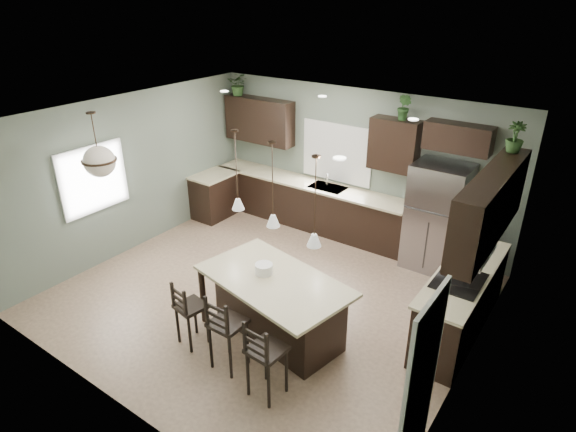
# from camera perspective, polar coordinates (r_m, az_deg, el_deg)

# --- Properties ---
(ground) EXTENTS (6.00, 6.00, 0.00)m
(ground) POSITION_cam_1_polar(r_m,az_deg,el_deg) (7.71, -2.35, -9.30)
(ground) COLOR #9E8466
(ground) RESTS_ON ground
(pantry_door) EXTENTS (0.04, 0.82, 2.04)m
(pantry_door) POSITION_cam_1_polar(r_m,az_deg,el_deg) (4.90, 15.35, -19.04)
(pantry_door) COLOR white
(pantry_door) RESTS_ON ground
(window_back) EXTENTS (1.35, 0.02, 1.00)m
(window_back) POSITION_cam_1_polar(r_m,az_deg,el_deg) (9.29, 5.83, 7.49)
(window_back) COLOR white
(window_back) RESTS_ON room_shell
(window_left) EXTENTS (0.02, 1.10, 1.00)m
(window_left) POSITION_cam_1_polar(r_m,az_deg,el_deg) (8.55, -22.14, 4.10)
(window_left) COLOR white
(window_left) RESTS_ON room_shell
(left_return_cabs) EXTENTS (0.60, 0.90, 0.90)m
(left_return_cabs) POSITION_cam_1_polar(r_m,az_deg,el_deg) (10.19, -8.70, 2.38)
(left_return_cabs) COLOR black
(left_return_cabs) RESTS_ON ground
(left_return_countertop) EXTENTS (0.66, 0.96, 0.04)m
(left_return_countertop) POSITION_cam_1_polar(r_m,az_deg,el_deg) (10.01, -8.79, 4.83)
(left_return_countertop) COLOR beige
(left_return_countertop) RESTS_ON left_return_cabs
(back_lower_cabs) EXTENTS (4.20, 0.60, 0.90)m
(back_lower_cabs) POSITION_cam_1_polar(r_m,az_deg,el_deg) (9.67, 2.40, 1.36)
(back_lower_cabs) COLOR black
(back_lower_cabs) RESTS_ON ground
(back_countertop) EXTENTS (4.20, 0.66, 0.04)m
(back_countertop) POSITION_cam_1_polar(r_m,az_deg,el_deg) (9.47, 2.38, 3.91)
(back_countertop) COLOR beige
(back_countertop) RESTS_ON back_lower_cabs
(sink_inset) EXTENTS (0.70, 0.45, 0.01)m
(sink_inset) POSITION_cam_1_polar(r_m,az_deg,el_deg) (9.25, 4.72, 3.40)
(sink_inset) COLOR gray
(sink_inset) RESTS_ON back_countertop
(faucet) EXTENTS (0.02, 0.02, 0.28)m
(faucet) POSITION_cam_1_polar(r_m,az_deg,el_deg) (9.17, 4.66, 4.19)
(faucet) COLOR silver
(faucet) RESTS_ON back_countertop
(back_upper_left) EXTENTS (1.55, 0.34, 0.90)m
(back_upper_left) POSITION_cam_1_polar(r_m,az_deg,el_deg) (10.00, -3.41, 11.25)
(back_upper_left) COLOR black
(back_upper_left) RESTS_ON room_shell
(back_upper_right) EXTENTS (0.85, 0.34, 0.90)m
(back_upper_right) POSITION_cam_1_polar(r_m,az_deg,el_deg) (8.54, 12.49, 8.23)
(back_upper_right) COLOR black
(back_upper_right) RESTS_ON room_shell
(fridge_header) EXTENTS (1.05, 0.34, 0.45)m
(fridge_header) POSITION_cam_1_polar(r_m,az_deg,el_deg) (8.14, 19.52, 8.73)
(fridge_header) COLOR black
(fridge_header) RESTS_ON room_shell
(right_lower_cabs) EXTENTS (0.60, 2.35, 0.90)m
(right_lower_cabs) POSITION_cam_1_polar(r_m,az_deg,el_deg) (7.17, 19.84, -9.62)
(right_lower_cabs) COLOR black
(right_lower_cabs) RESTS_ON ground
(right_countertop) EXTENTS (0.66, 2.35, 0.04)m
(right_countertop) POSITION_cam_1_polar(r_m,az_deg,el_deg) (6.93, 20.26, -6.37)
(right_countertop) COLOR beige
(right_countertop) RESTS_ON right_lower_cabs
(cooktop) EXTENTS (0.58, 0.75, 0.02)m
(cooktop) POSITION_cam_1_polar(r_m,az_deg,el_deg) (6.68, 19.61, -7.24)
(cooktop) COLOR black
(cooktop) RESTS_ON right_countertop
(wall_oven_front) EXTENTS (0.01, 0.72, 0.60)m
(wall_oven_front) POSITION_cam_1_polar(r_m,az_deg,el_deg) (7.00, 16.78, -10.02)
(wall_oven_front) COLOR gray
(wall_oven_front) RESTS_ON right_lower_cabs
(right_upper_cabs) EXTENTS (0.34, 2.35, 0.90)m
(right_upper_cabs) POSITION_cam_1_polar(r_m,az_deg,el_deg) (6.45, 22.88, 1.12)
(right_upper_cabs) COLOR black
(right_upper_cabs) RESTS_ON room_shell
(microwave) EXTENTS (0.40, 0.75, 0.40)m
(microwave) POSITION_cam_1_polar(r_m,az_deg,el_deg) (6.37, 21.24, -2.88)
(microwave) COLOR gray
(microwave) RESTS_ON right_upper_cabs
(refrigerator) EXTENTS (0.90, 0.74, 1.85)m
(refrigerator) POSITION_cam_1_polar(r_m,az_deg,el_deg) (8.40, 17.20, -0.14)
(refrigerator) COLOR gray
(refrigerator) RESTS_ON ground
(kitchen_island) EXTENTS (2.23, 1.54, 0.92)m
(kitchen_island) POSITION_cam_1_polar(r_m,az_deg,el_deg) (6.63, -1.62, -10.84)
(kitchen_island) COLOR black
(kitchen_island) RESTS_ON ground
(serving_dish) EXTENTS (0.24, 0.24, 0.14)m
(serving_dish) POSITION_cam_1_polar(r_m,az_deg,el_deg) (6.46, -2.88, -6.26)
(serving_dish) COLOR white
(serving_dish) RESTS_ON kitchen_island
(bar_stool_left) EXTENTS (0.42, 0.42, 0.98)m
(bar_stool_left) POSITION_cam_1_polar(r_m,az_deg,el_deg) (6.62, -11.38, -11.21)
(bar_stool_left) COLOR black
(bar_stool_left) RESTS_ON ground
(bar_stool_center) EXTENTS (0.41, 0.41, 1.10)m
(bar_stool_center) POSITION_cam_1_polar(r_m,az_deg,el_deg) (6.16, -7.09, -13.35)
(bar_stool_center) COLOR black
(bar_stool_center) RESTS_ON ground
(bar_stool_right) EXTENTS (0.42, 0.42, 1.08)m
(bar_stool_right) POSITION_cam_1_polar(r_m,az_deg,el_deg) (5.76, -2.52, -16.43)
(bar_stool_right) COLOR black
(bar_stool_right) RESTS_ON ground
(pendant_left) EXTENTS (0.17, 0.17, 1.10)m
(pendant_left) POSITION_cam_1_polar(r_m,az_deg,el_deg) (6.27, -6.13, 5.35)
(pendant_left) COLOR white
(pendant_left) RESTS_ON room_shell
(pendant_center) EXTENTS (0.17, 0.17, 1.10)m
(pendant_center) POSITION_cam_1_polar(r_m,az_deg,el_deg) (5.76, -1.84, 3.65)
(pendant_center) COLOR silver
(pendant_center) RESTS_ON room_shell
(pendant_right) EXTENTS (0.17, 0.17, 1.10)m
(pendant_right) POSITION_cam_1_polar(r_m,az_deg,el_deg) (5.30, 3.22, 1.62)
(pendant_right) COLOR white
(pendant_right) RESTS_ON room_shell
(chandelier) EXTENTS (0.51, 0.51, 0.99)m
(chandelier) POSITION_cam_1_polar(r_m,az_deg,el_deg) (7.65, -21.76, 7.83)
(chandelier) COLOR beige
(chandelier) RESTS_ON room_shell
(plant_back_left) EXTENTS (0.52, 0.49, 0.45)m
(plant_back_left) POSITION_cam_1_polar(r_m,az_deg,el_deg) (10.15, -5.89, 15.28)
(plant_back_left) COLOR #28471F
(plant_back_left) RESTS_ON back_upper_left
(plant_back_right) EXTENTS (0.30, 0.28, 0.44)m
(plant_back_right) POSITION_cam_1_polar(r_m,az_deg,el_deg) (8.30, 13.63, 12.44)
(plant_back_right) COLOR #295324
(plant_back_right) RESTS_ON back_upper_right
(plant_right_wall) EXTENTS (0.26, 0.26, 0.41)m
(plant_right_wall) POSITION_cam_1_polar(r_m,az_deg,el_deg) (7.10, 25.34, 8.44)
(plant_right_wall) COLOR #2F5425
(plant_right_wall) RESTS_ON right_upper_cabs
(room_shell) EXTENTS (6.00, 6.00, 6.00)m
(room_shell) POSITION_cam_1_polar(r_m,az_deg,el_deg) (6.88, -2.60, 2.42)
(room_shell) COLOR slate
(room_shell) RESTS_ON ground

